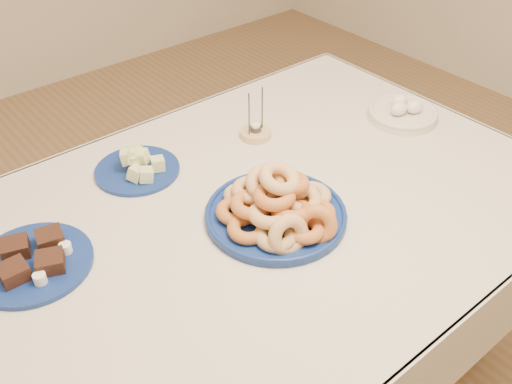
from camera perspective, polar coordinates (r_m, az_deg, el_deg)
dining_table at (r=1.51m, az=-1.22°, el=-5.31°), size 1.71×1.11×0.75m
donut_platter at (r=1.39m, az=2.16°, el=-1.49°), size 0.45×0.45×0.16m
melon_plate at (r=1.60m, az=-11.79°, el=2.67°), size 0.26×0.26×0.08m
brownie_plate at (r=1.39m, az=-21.44°, el=-6.40°), size 0.30×0.30×0.05m
candle_holder at (r=1.72m, az=-0.03°, el=5.96°), size 0.10×0.10×0.16m
egg_bowl at (r=1.87m, az=14.46°, el=7.69°), size 0.26×0.26×0.07m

